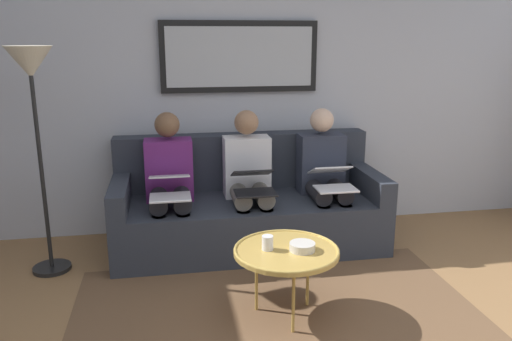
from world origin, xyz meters
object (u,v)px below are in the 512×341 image
object	(u,v)px
framed_mirror	(240,57)
person_left	(324,173)
cup	(268,243)
laptop_white	(332,178)
laptop_black	(253,182)
person_middle	(249,176)
couch	(247,208)
standing_lamp	(32,88)
person_right	(170,180)
laptop_silver	(170,185)
bowl	(302,247)
coffee_table	(286,252)

from	to	relation	value
framed_mirror	person_left	bearing A→B (deg)	144.47
cup	laptop_white	distance (m)	1.15
laptop_black	person_left	bearing A→B (deg)	-160.30
cup	person_middle	xyz separation A→B (m)	(-0.06, -1.13, 0.11)
person_left	framed_mirror	bearing A→B (deg)	-35.53
couch	laptop_black	size ratio (longest dim) A/B	5.65
standing_lamp	cup	bearing A→B (deg)	148.00
couch	person_middle	bearing A→B (deg)	90.00
person_left	standing_lamp	bearing A→B (deg)	5.19
person_middle	person_right	bearing A→B (deg)	0.00
framed_mirror	person_right	world-z (taller)	framed_mirror
person_middle	laptop_black	world-z (taller)	person_middle
laptop_white	laptop_silver	xyz separation A→B (m)	(1.28, 0.01, 0.01)
laptop_black	laptop_silver	distance (m)	0.64
laptop_black	person_right	distance (m)	0.68
person_left	laptop_white	distance (m)	0.23
laptop_black	laptop_silver	xyz separation A→B (m)	(0.64, 0.01, 0.00)
couch	bowl	size ratio (longest dim) A/B	13.91
bowl	laptop_black	world-z (taller)	laptop_black
coffee_table	laptop_black	world-z (taller)	laptop_black
cup	person_middle	world-z (taller)	person_middle
framed_mirror	person_left	world-z (taller)	framed_mirror
cup	standing_lamp	size ratio (longest dim) A/B	0.05
coffee_table	person_middle	world-z (taller)	person_middle
person_middle	laptop_silver	xyz separation A→B (m)	(0.64, 0.24, 0.03)
cup	person_right	size ratio (longest dim) A/B	0.08
coffee_table	person_left	bearing A→B (deg)	-117.23
person_middle	laptop_black	xyz separation A→B (m)	(0.00, 0.23, 0.02)
cup	person_left	bearing A→B (deg)	-122.03
framed_mirror	laptop_white	bearing A→B (deg)	132.97
laptop_black	laptop_silver	world-z (taller)	laptop_black
cup	standing_lamp	distance (m)	1.96
laptop_white	laptop_black	distance (m)	0.64
couch	laptop_silver	world-z (taller)	couch
laptop_white	person_middle	xyz separation A→B (m)	(0.64, -0.23, -0.02)
couch	person_left	size ratio (longest dim) A/B	1.93
framed_mirror	standing_lamp	distance (m)	1.69
laptop_silver	standing_lamp	size ratio (longest dim) A/B	0.23
cup	laptop_white	world-z (taller)	laptop_white
couch	standing_lamp	world-z (taller)	standing_lamp
couch	person_left	xyz separation A→B (m)	(-0.64, 0.07, 0.30)
laptop_black	laptop_white	bearing A→B (deg)	179.92
coffee_table	laptop_white	distance (m)	1.11
coffee_table	standing_lamp	size ratio (longest dim) A/B	0.39
couch	person_right	distance (m)	0.71
person_middle	couch	bearing A→B (deg)	-90.00
framed_mirror	coffee_table	distance (m)	1.95
bowl	person_right	size ratio (longest dim) A/B	0.14
cup	laptop_silver	size ratio (longest dim) A/B	0.24
coffee_table	person_right	world-z (taller)	person_right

